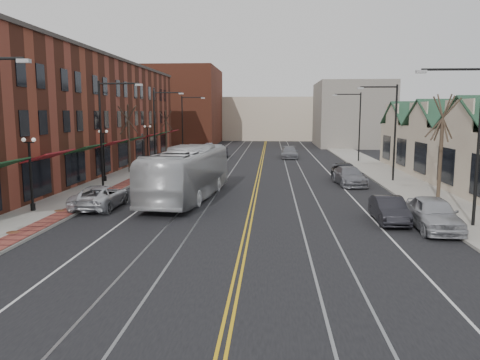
# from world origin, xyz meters

# --- Properties ---
(ground) EXTENTS (160.00, 160.00, 0.00)m
(ground) POSITION_xyz_m (0.00, 0.00, 0.00)
(ground) COLOR black
(ground) RESTS_ON ground
(sidewalk_left) EXTENTS (4.00, 120.00, 0.15)m
(sidewalk_left) POSITION_xyz_m (-12.00, 20.00, 0.07)
(sidewalk_left) COLOR gray
(sidewalk_left) RESTS_ON ground
(sidewalk_right) EXTENTS (4.00, 120.00, 0.15)m
(sidewalk_right) POSITION_xyz_m (12.00, 20.00, 0.07)
(sidewalk_right) COLOR gray
(sidewalk_right) RESTS_ON ground
(building_left) EXTENTS (10.00, 50.00, 11.00)m
(building_left) POSITION_xyz_m (-19.00, 27.00, 5.50)
(building_left) COLOR brown
(building_left) RESTS_ON ground
(backdrop_left) EXTENTS (14.00, 18.00, 14.00)m
(backdrop_left) POSITION_xyz_m (-16.00, 70.00, 7.00)
(backdrop_left) COLOR brown
(backdrop_left) RESTS_ON ground
(backdrop_mid) EXTENTS (22.00, 14.00, 9.00)m
(backdrop_mid) POSITION_xyz_m (0.00, 85.00, 4.50)
(backdrop_mid) COLOR #C4B197
(backdrop_mid) RESTS_ON ground
(backdrop_right) EXTENTS (12.00, 16.00, 11.00)m
(backdrop_right) POSITION_xyz_m (15.00, 65.00, 5.50)
(backdrop_right) COLOR slate
(backdrop_right) RESTS_ON ground
(streetlight_l_1) EXTENTS (3.33, 0.25, 8.00)m
(streetlight_l_1) POSITION_xyz_m (-11.05, 16.00, 5.03)
(streetlight_l_1) COLOR black
(streetlight_l_1) RESTS_ON sidewalk_left
(streetlight_l_2) EXTENTS (3.33, 0.25, 8.00)m
(streetlight_l_2) POSITION_xyz_m (-11.05, 32.00, 5.03)
(streetlight_l_2) COLOR black
(streetlight_l_2) RESTS_ON sidewalk_left
(streetlight_l_3) EXTENTS (3.33, 0.25, 8.00)m
(streetlight_l_3) POSITION_xyz_m (-11.05, 48.00, 5.03)
(streetlight_l_3) COLOR black
(streetlight_l_3) RESTS_ON sidewalk_left
(streetlight_r_0) EXTENTS (3.33, 0.25, 8.00)m
(streetlight_r_0) POSITION_xyz_m (11.05, 6.00, 5.03)
(streetlight_r_0) COLOR black
(streetlight_r_0) RESTS_ON sidewalk_right
(streetlight_r_1) EXTENTS (3.33, 0.25, 8.00)m
(streetlight_r_1) POSITION_xyz_m (11.05, 22.00, 5.03)
(streetlight_r_1) COLOR black
(streetlight_r_1) RESTS_ON sidewalk_right
(streetlight_r_2) EXTENTS (3.33, 0.25, 8.00)m
(streetlight_r_2) POSITION_xyz_m (11.05, 38.00, 5.03)
(streetlight_r_2) COLOR black
(streetlight_r_2) RESTS_ON sidewalk_right
(lamppost_l_1) EXTENTS (0.84, 0.28, 4.27)m
(lamppost_l_1) POSITION_xyz_m (-12.80, 8.00, 2.20)
(lamppost_l_1) COLOR black
(lamppost_l_1) RESTS_ON sidewalk_left
(lamppost_l_2) EXTENTS (0.84, 0.28, 4.27)m
(lamppost_l_2) POSITION_xyz_m (-12.80, 20.00, 2.20)
(lamppost_l_2) COLOR black
(lamppost_l_2) RESTS_ON sidewalk_left
(lamppost_l_3) EXTENTS (0.84, 0.28, 4.27)m
(lamppost_l_3) POSITION_xyz_m (-12.80, 34.00, 2.20)
(lamppost_l_3) COLOR black
(lamppost_l_3) RESTS_ON sidewalk_left
(tree_left_near) EXTENTS (1.78, 1.37, 6.48)m
(tree_left_near) POSITION_xyz_m (-12.50, 26.00, 3.51)
(tree_left_near) COLOR #382B21
(tree_left_near) RESTS_ON sidewalk_left
(tree_left_far) EXTENTS (1.66, 1.28, 6.02)m
(tree_left_far) POSITION_xyz_m (-12.50, 42.00, 3.28)
(tree_left_far) COLOR #382B21
(tree_left_far) RESTS_ON sidewalk_left
(tree_right_mid) EXTENTS (1.90, 1.46, 6.93)m
(tree_right_mid) POSITION_xyz_m (12.50, 14.00, 3.75)
(tree_right_mid) COLOR #382B21
(tree_right_mid) RESTS_ON sidewalk_right
(manhole_mid) EXTENTS (0.60, 0.60, 0.02)m
(manhole_mid) POSITION_xyz_m (-11.20, 3.00, 0.16)
(manhole_mid) COLOR #592D19
(manhole_mid) RESTS_ON sidewalk_left
(manhole_far) EXTENTS (0.60, 0.60, 0.02)m
(manhole_far) POSITION_xyz_m (-11.20, 8.00, 0.16)
(manhole_far) COLOR #592D19
(manhole_far) RESTS_ON sidewalk_left
(traffic_signal) EXTENTS (0.18, 0.15, 3.80)m
(traffic_signal) POSITION_xyz_m (-10.60, 24.00, 2.35)
(traffic_signal) COLOR black
(traffic_signal) RESTS_ON sidewalk_left
(transit_bus) EXTENTS (4.25, 12.96, 3.54)m
(transit_bus) POSITION_xyz_m (-4.47, 12.91, 1.77)
(transit_bus) COLOR silver
(transit_bus) RESTS_ON ground
(parked_suv) EXTENTS (2.40, 5.20, 1.45)m
(parked_suv) POSITION_xyz_m (-9.30, 9.57, 0.72)
(parked_suv) COLOR silver
(parked_suv) RESTS_ON ground
(parked_car_a) EXTENTS (2.12, 4.99, 1.68)m
(parked_car_a) POSITION_xyz_m (9.30, 5.43, 0.84)
(parked_car_a) COLOR #A8A9AF
(parked_car_a) RESTS_ON ground
(parked_car_b) EXTENTS (1.52, 4.21, 1.38)m
(parked_car_b) POSITION_xyz_m (7.50, 6.97, 0.69)
(parked_car_b) COLOR black
(parked_car_b) RESTS_ON ground
(parked_car_c) EXTENTS (2.52, 5.29, 1.49)m
(parked_car_c) POSITION_xyz_m (7.50, 19.96, 0.74)
(parked_car_c) COLOR slate
(parked_car_c) RESTS_ON ground
(parked_car_d) EXTENTS (2.07, 4.86, 1.64)m
(parked_car_d) POSITION_xyz_m (7.50, 22.22, 0.82)
(parked_car_d) COLOR black
(parked_car_d) RESTS_ON ground
(distant_car_left) EXTENTS (1.73, 4.13, 1.33)m
(distant_car_left) POSITION_xyz_m (-5.25, 42.97, 0.66)
(distant_car_left) COLOR black
(distant_car_left) RESTS_ON ground
(distant_car_right) EXTENTS (2.15, 5.19, 1.50)m
(distant_car_right) POSITION_xyz_m (3.48, 42.38, 0.75)
(distant_car_right) COLOR slate
(distant_car_right) RESTS_ON ground
(distant_car_far) EXTENTS (1.79, 4.02, 1.34)m
(distant_car_far) POSITION_xyz_m (-8.42, 53.66, 0.67)
(distant_car_far) COLOR #A0A1A7
(distant_car_far) RESTS_ON ground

